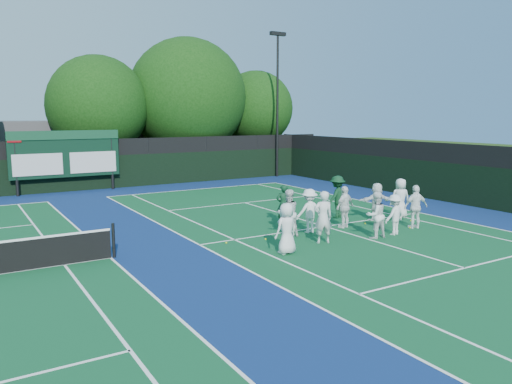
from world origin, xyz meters
TOP-DOWN VIEW (x-y plane):
  - ground at (0.00, 0.00)m, footprint 120.00×120.00m
  - court_apron at (-6.00, 1.00)m, footprint 34.00×32.00m
  - near_court at (0.00, 1.00)m, footprint 11.05×23.85m
  - back_fence at (-6.00, 16.00)m, footprint 34.00×0.08m
  - divider_fence_right at (9.00, 1.00)m, footprint 0.08×32.00m
  - scoreboard at (-7.01, 15.59)m, footprint 6.00×0.21m
  - clubhouse at (-2.00, 24.00)m, footprint 18.00×6.00m
  - light_pole_right at (7.50, 15.70)m, footprint 1.20×0.30m
  - tree_c at (-3.95, 19.58)m, footprint 6.56×6.56m
  - tree_d at (2.40, 19.58)m, footprint 8.42×8.42m
  - tree_e at (8.16, 19.58)m, footprint 5.78×5.78m
  - tennis_ball_0 at (-3.17, 0.43)m, footprint 0.07×0.07m
  - tennis_ball_1 at (1.69, 0.49)m, footprint 0.07×0.07m
  - tennis_ball_2 at (2.67, -0.97)m, footprint 0.07×0.07m
  - tennis_ball_3 at (-4.60, 0.70)m, footprint 0.07×0.07m
  - tennis_ball_5 at (3.75, -0.07)m, footprint 0.07×0.07m
  - player_front_0 at (-3.55, -1.42)m, footprint 0.85×0.60m
  - player_front_1 at (-1.70, -0.97)m, footprint 0.77×0.63m
  - player_front_2 at (0.37, -1.38)m, footprint 0.85×0.68m
  - player_front_3 at (1.33, -1.38)m, footprint 1.06×0.71m
  - player_front_4 at (2.86, -1.04)m, footprint 1.08×0.66m
  - player_back_0 at (-2.18, 0.46)m, footprint 0.95×0.80m
  - player_back_1 at (-1.16, 0.53)m, footprint 1.13×0.72m
  - player_back_2 at (0.54, 0.46)m, footprint 1.04×0.60m
  - player_back_3 at (2.62, 0.83)m, footprint 1.56×0.86m
  - player_back_4 at (3.90, 0.71)m, footprint 0.98×0.82m
  - coach_left at (-1.21, 2.18)m, footprint 0.70×0.58m
  - coach_right at (1.57, 2.13)m, footprint 1.33×0.98m

SIDE VIEW (x-z plane):
  - ground at x=0.00m, z-range 0.00..0.00m
  - court_apron at x=-6.00m, z-range 0.00..0.01m
  - near_court at x=0.00m, z-range 0.01..0.01m
  - tennis_ball_0 at x=-3.17m, z-range 0.00..0.07m
  - tennis_ball_1 at x=1.69m, z-range 0.00..0.07m
  - tennis_ball_2 at x=2.67m, z-range 0.00..0.07m
  - tennis_ball_3 at x=-4.60m, z-range 0.00..0.07m
  - tennis_ball_5 at x=3.75m, z-range 0.00..0.07m
  - player_front_3 at x=1.33m, z-range 0.00..1.52m
  - player_back_3 at x=2.62m, z-range 0.00..1.61m
  - player_front_0 at x=-3.55m, z-range 0.00..1.65m
  - coach_left at x=-1.21m, z-range 0.00..1.65m
  - player_back_2 at x=0.54m, z-range 0.00..1.67m
  - player_back_1 at x=-1.16m, z-range 0.00..1.67m
  - player_front_2 at x=0.37m, z-range 0.00..1.69m
  - player_back_4 at x=3.90m, z-range 0.00..1.71m
  - player_front_4 at x=2.86m, z-range 0.00..1.72m
  - player_back_0 at x=-2.18m, z-range 0.00..1.75m
  - coach_right at x=1.57m, z-range 0.00..1.84m
  - player_front_1 at x=-1.70m, z-range 0.00..1.84m
  - back_fence at x=-6.00m, z-range -0.14..2.86m
  - divider_fence_right at x=9.00m, z-range -0.14..2.86m
  - clubhouse at x=-2.00m, z-range 0.00..4.00m
  - scoreboard at x=-7.01m, z-range 0.42..3.97m
  - tree_e at x=8.16m, z-range 0.87..8.69m
  - tree_c at x=-3.95m, z-range 0.69..8.98m
  - tree_d at x=2.40m, z-range 0.51..10.39m
  - light_pole_right at x=7.50m, z-range 1.24..11.36m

